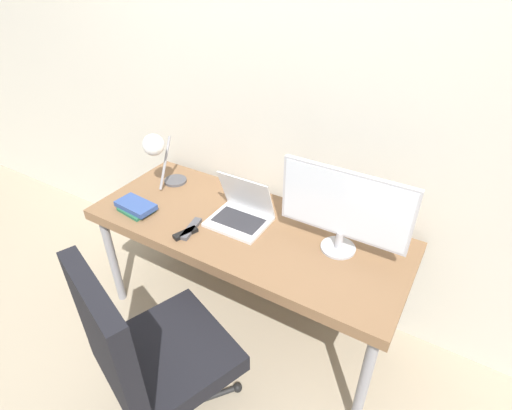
{
  "coord_description": "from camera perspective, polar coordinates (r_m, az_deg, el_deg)",
  "views": [
    {
      "loc": [
        0.91,
        -1.07,
        1.98
      ],
      "look_at": [
        0.08,
        0.31,
        0.89
      ],
      "focal_mm": 28.0,
      "sensor_mm": 36.0,
      "label": 1
    }
  ],
  "objects": [
    {
      "name": "ground_plane",
      "position": [
        2.43,
        -5.83,
        -20.89
      ],
      "size": [
        12.0,
        12.0,
        0.0
      ],
      "primitive_type": "plane",
      "color": "tan"
    },
    {
      "name": "monitor",
      "position": [
        1.86,
        12.48,
        -0.37
      ],
      "size": [
        0.62,
        0.17,
        0.43
      ],
      "color": "#B7B7BC",
      "rests_on": "desk"
    },
    {
      "name": "desk_lamp",
      "position": [
        2.34,
        -13.94,
        7.52
      ],
      "size": [
        0.14,
        0.27,
        0.37
      ],
      "color": "#4C4C51",
      "rests_on": "desk"
    },
    {
      "name": "book_stack",
      "position": [
        2.3,
        -16.77,
        -0.24
      ],
      "size": [
        0.23,
        0.16,
        0.05
      ],
      "color": "#286B47",
      "rests_on": "desk"
    },
    {
      "name": "laptop",
      "position": [
        2.11,
        -2.14,
        -1.08
      ],
      "size": [
        0.3,
        0.25,
        0.25
      ],
      "color": "silver",
      "rests_on": "desk"
    },
    {
      "name": "tv_remote",
      "position": [
        2.09,
        -9.26,
        -3.36
      ],
      "size": [
        0.08,
        0.18,
        0.02
      ],
      "color": "#4C4C51",
      "rests_on": "desk"
    },
    {
      "name": "office_chair",
      "position": [
        1.82,
        -15.38,
        -19.54
      ],
      "size": [
        0.66,
        0.66,
        1.02
      ],
      "color": "black",
      "rests_on": "ground_plane"
    },
    {
      "name": "media_remote",
      "position": [
        2.07,
        -10.04,
        -3.99
      ],
      "size": [
        0.08,
        0.14,
        0.02
      ],
      "color": "black",
      "rests_on": "desk"
    },
    {
      "name": "desk",
      "position": [
        2.14,
        -1.46,
        -4.25
      ],
      "size": [
        1.71,
        0.69,
        0.71
      ],
      "color": "brown",
      "rests_on": "ground_plane"
    },
    {
      "name": "wall_back",
      "position": [
        2.15,
        4.29,
        15.47
      ],
      "size": [
        8.0,
        0.05,
        2.6
      ],
      "color": "beige",
      "rests_on": "ground_plane"
    }
  ]
}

